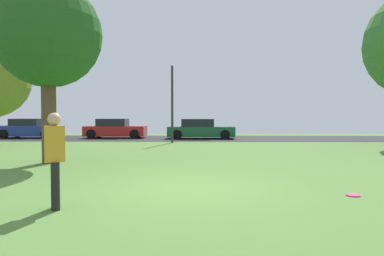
% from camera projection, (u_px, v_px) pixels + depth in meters
% --- Properties ---
extents(ground_plane, '(44.00, 44.00, 0.00)m').
position_uv_depth(ground_plane, '(190.00, 188.00, 7.30)').
color(ground_plane, '#547F38').
extents(road_strip, '(44.00, 6.40, 0.01)m').
position_uv_depth(road_strip, '(197.00, 138.00, 23.29)').
color(road_strip, '#28282B').
rests_on(road_strip, ground_plane).
extents(birch_tree_lone, '(3.53, 3.53, 6.05)m').
position_uv_depth(birch_tree_lone, '(48.00, 35.00, 11.00)').
color(birch_tree_lone, brown).
rests_on(birch_tree_lone, ground_plane).
extents(person_catcher, '(0.38, 0.33, 1.63)m').
position_uv_depth(person_catcher, '(55.00, 156.00, 5.59)').
color(person_catcher, black).
rests_on(person_catcher, ground_plane).
extents(frisbee_disc, '(0.27, 0.27, 0.03)m').
position_uv_depth(frisbee_disc, '(353.00, 195.00, 6.56)').
color(frisbee_disc, '#EA2D6B').
rests_on(frisbee_disc, ground_plane).
extents(parked_car_blue, '(4.19, 1.97, 1.38)m').
position_uv_depth(parked_car_blue, '(30.00, 129.00, 23.78)').
color(parked_car_blue, '#233893').
rests_on(parked_car_blue, ground_plane).
extents(parked_car_red, '(4.27, 1.92, 1.37)m').
position_uv_depth(parked_car_red, '(115.00, 129.00, 23.76)').
color(parked_car_red, '#B21E1E').
rests_on(parked_car_red, ground_plane).
extents(parked_car_green, '(4.59, 1.99, 1.36)m').
position_uv_depth(parked_car_green, '(200.00, 130.00, 23.05)').
color(parked_car_green, '#195633').
rests_on(parked_car_green, ground_plane).
extents(street_lamp_post, '(0.14, 0.14, 4.50)m').
position_uv_depth(street_lamp_post, '(172.00, 104.00, 19.44)').
color(street_lamp_post, '#2D2D33').
rests_on(street_lamp_post, ground_plane).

